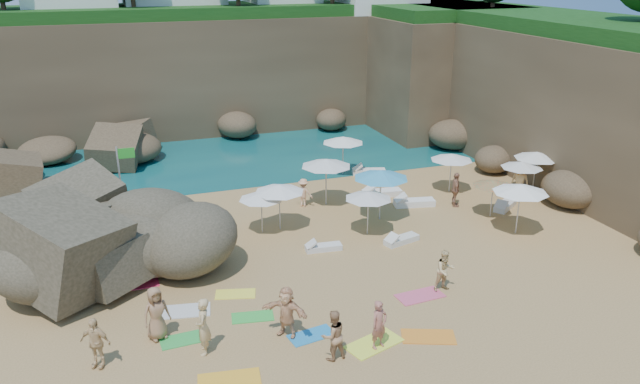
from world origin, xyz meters
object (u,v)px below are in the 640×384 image
object	(u,v)px
rock_outcrop	(145,259)
person_stand_2	(304,193)
parasol_2	(326,163)
person_stand_3	(456,190)
parasol_1	(343,140)
lounger_0	(382,193)
person_stand_5	(83,183)
person_stand_6	(203,327)
flag_pole	(123,178)
person_stand_4	(520,181)
parasol_0	(261,196)
person_stand_1	(333,335)

from	to	relation	value
rock_outcrop	person_stand_2	bearing A→B (deg)	23.82
parasol_2	person_stand_3	distance (m)	6.67
parasol_1	parasol_2	bearing A→B (deg)	-121.36
lounger_0	person_stand_5	distance (m)	15.59
rock_outcrop	person_stand_6	world-z (taller)	person_stand_6
flag_pole	person_stand_2	xyz separation A→B (m)	(8.57, 0.34, -1.86)
person_stand_4	person_stand_3	bearing A→B (deg)	-142.39
flag_pole	person_stand_2	size ratio (longest dim) A/B	2.77
person_stand_2	person_stand_3	bearing A→B (deg)	-159.48
parasol_0	person_stand_5	size ratio (longest dim) A/B	1.11
parasol_1	person_stand_4	distance (m)	9.97
person_stand_3	lounger_0	bearing A→B (deg)	72.19
flag_pole	parasol_0	world-z (taller)	flag_pole
person_stand_1	person_stand_5	size ratio (longest dim) A/B	0.91
rock_outcrop	person_stand_4	distance (m)	19.15
person_stand_3	person_stand_4	bearing A→B (deg)	-67.24
person_stand_1	person_stand_3	world-z (taller)	person_stand_3
flag_pole	parasol_1	distance (m)	13.09
person_stand_2	person_stand_3	world-z (taller)	person_stand_3
parasol_0	parasol_2	bearing A→B (deg)	30.91
parasol_0	person_stand_2	bearing A→B (deg)	41.51
person_stand_6	person_stand_5	bearing A→B (deg)	-154.89
flag_pole	person_stand_1	distance (m)	13.57
rock_outcrop	flag_pole	world-z (taller)	flag_pole
parasol_1	person_stand_3	xyz separation A→B (m)	(3.51, -6.63, -1.19)
person_stand_5	person_stand_6	xyz separation A→B (m)	(3.61, -15.71, 0.04)
flag_pole	person_stand_2	world-z (taller)	flag_pole
parasol_2	person_stand_4	size ratio (longest dim) A/B	1.39
flag_pole	person_stand_6	bearing A→B (deg)	-80.92
rock_outcrop	person_stand_1	world-z (taller)	rock_outcrop
lounger_0	person_stand_6	bearing A→B (deg)	-128.84
parasol_1	parasol_2	distance (m)	4.91
parasol_0	person_stand_2	xyz separation A→B (m)	(2.79, 2.47, -1.04)
person_stand_2	person_stand_3	distance (m)	7.67
flag_pole	lounger_0	size ratio (longest dim) A/B	1.97
person_stand_3	person_stand_5	xyz separation A→B (m)	(-17.71, 7.24, 0.03)
parasol_0	person_stand_1	world-z (taller)	parasol_0
parasol_2	person_stand_4	distance (m)	10.23
rock_outcrop	person_stand_1	size ratio (longest dim) A/B	5.44
person_stand_6	person_stand_1	bearing A→B (deg)	78.50
person_stand_5	flag_pole	bearing A→B (deg)	-80.50
person_stand_1	person_stand_2	world-z (taller)	person_stand_1
lounger_0	person_stand_2	world-z (taller)	person_stand_2
rock_outcrop	person_stand_4	xyz separation A→B (m)	(19.11, 0.95, 0.92)
person_stand_4	person_stand_5	size ratio (longest dim) A/B	1.00
lounger_0	person_stand_1	xyz separation A→B (m)	(-7.52, -12.68, 0.68)
parasol_1	person_stand_6	distance (m)	18.49
person_stand_5	person_stand_3	bearing A→B (deg)	-33.37
parasol_2	person_stand_2	world-z (taller)	parasol_2
parasol_0	lounger_0	world-z (taller)	parasol_0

